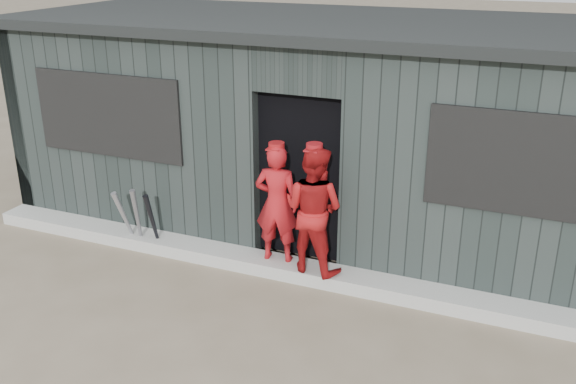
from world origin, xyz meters
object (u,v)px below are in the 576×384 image
at_px(bat_right, 153,222).
at_px(player_grey_back, 336,201).
at_px(bat_mid, 138,219).
at_px(player_red_right, 313,209).
at_px(bat_left, 125,219).
at_px(dugout, 340,126).
at_px(player_red_left, 277,203).

xyz_separation_m(bat_right, player_grey_back, (2.02, 0.76, 0.30)).
bearing_deg(bat_mid, player_red_right, 2.15).
bearing_deg(bat_mid, bat_left, -176.48).
bearing_deg(dugout, player_red_left, -95.51).
bearing_deg(bat_right, player_red_left, 4.76).
xyz_separation_m(bat_right, player_red_left, (1.55, 0.13, 0.44)).
relative_size(bat_left, player_grey_back, 0.58).
xyz_separation_m(player_red_left, player_red_right, (0.45, -0.07, 0.03)).
height_order(bat_right, player_grey_back, player_grey_back).
relative_size(bat_right, player_grey_back, 0.57).
bearing_deg(bat_mid, player_grey_back, 19.49).
xyz_separation_m(bat_left, dugout, (2.08, 1.80, 0.91)).
bearing_deg(bat_right, player_grey_back, 20.67).
relative_size(bat_left, player_red_right, 0.56).
height_order(player_red_right, player_grey_back, player_red_right).
bearing_deg(player_grey_back, player_red_left, 53.66).
relative_size(bat_left, bat_right, 1.02).
height_order(player_red_left, player_red_right, player_red_right).
xyz_separation_m(bat_mid, player_red_left, (1.75, 0.15, 0.42)).
relative_size(bat_right, dugout, 0.09).
distance_m(bat_left, dugout, 2.90).
bearing_deg(player_grey_back, dugout, -72.93).
relative_size(bat_mid, dugout, 0.10).
distance_m(bat_mid, dugout, 2.76).
bearing_deg(player_red_left, bat_right, -3.59).
distance_m(bat_right, player_red_left, 1.62).
height_order(bat_mid, dugout, dugout).
relative_size(bat_mid, player_grey_back, 0.60).
distance_m(bat_mid, player_red_right, 2.24).
xyz_separation_m(bat_left, player_grey_back, (2.39, 0.79, 0.30)).
height_order(bat_mid, player_red_right, player_red_right).
bearing_deg(player_grey_back, player_red_right, 88.78).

